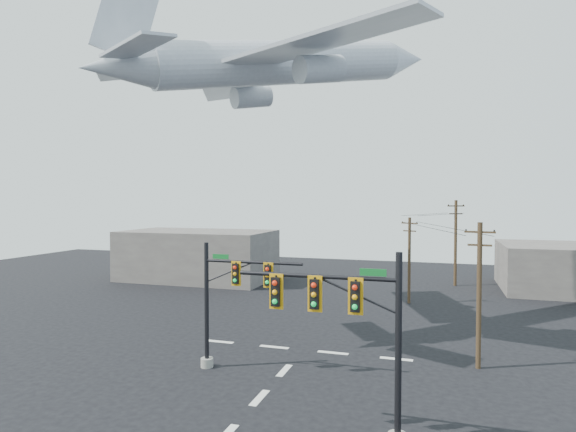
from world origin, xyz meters
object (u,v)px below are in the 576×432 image
(utility_pole_c, at_px, (456,241))
(airliner, at_px, (284,64))
(signal_mast_near, at_px, (356,335))
(utility_pole_b, at_px, (409,258))
(signal_mast_far, at_px, (226,303))
(utility_pole_a, at_px, (479,292))

(utility_pole_c, bearing_deg, airliner, -142.96)
(signal_mast_near, relative_size, utility_pole_b, 0.96)
(signal_mast_far, xyz_separation_m, utility_pole_b, (9.07, 21.55, 0.37))
(utility_pole_a, height_order, airliner, airliner)
(signal_mast_far, height_order, utility_pole_a, utility_pole_a)
(signal_mast_far, xyz_separation_m, airliner, (0.54, 9.25, 16.10))
(signal_mast_far, distance_m, utility_pole_a, 14.76)
(utility_pole_a, bearing_deg, signal_mast_far, -153.53)
(signal_mast_far, distance_m, airliner, 18.58)
(airliner, bearing_deg, utility_pole_a, -67.44)
(utility_pole_b, bearing_deg, signal_mast_far, -89.12)
(utility_pole_c, bearing_deg, signal_mast_far, -136.44)
(signal_mast_near, bearing_deg, utility_pole_c, 82.69)
(utility_pole_a, relative_size, utility_pole_b, 1.05)
(signal_mast_near, height_order, utility_pole_b, utility_pole_b)
(signal_mast_far, relative_size, airliner, 0.30)
(utility_pole_a, distance_m, airliner, 21.07)
(signal_mast_near, xyz_separation_m, airliner, (-8.04, 15.30, 15.61))
(signal_mast_far, bearing_deg, utility_pole_c, 67.51)
(utility_pole_a, height_order, utility_pole_c, utility_pole_c)
(utility_pole_a, relative_size, airliner, 0.34)
(utility_pole_a, relative_size, utility_pole_c, 0.87)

